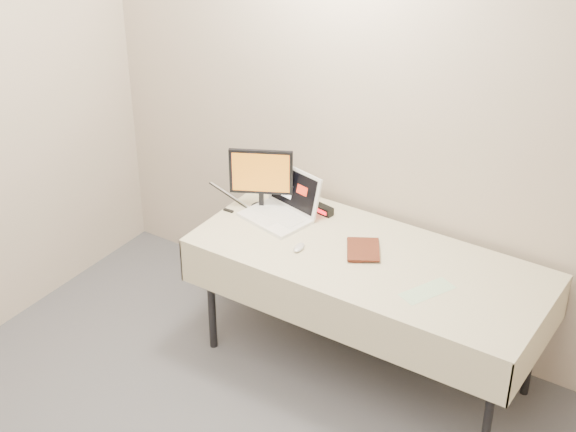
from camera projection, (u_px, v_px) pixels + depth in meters
The scene contains 9 objects.
back_wall at pixel (417, 118), 4.56m from camera, with size 4.00×0.10×2.70m, color #C1AF9C.
table at pixel (369, 267), 4.57m from camera, with size 1.86×0.81×0.74m.
laptop at pixel (283, 206), 4.87m from camera, with size 0.42×0.38×0.25m.
monitor at pixel (261, 175), 4.86m from camera, with size 0.32×0.18×0.36m.
book at pixel (348, 233), 4.53m from camera, with size 0.17×0.02×0.22m, color maroon.
alarm_clock at pixel (323, 210), 4.91m from camera, with size 0.12×0.07×0.05m.
clicker at pixel (299, 247), 4.59m from camera, with size 0.05×0.09×0.02m, color silver.
paper_form at pixel (427, 291), 4.27m from camera, with size 0.11×0.28×0.00m, color #B0D8AC.
usb_dongle at pixel (228, 211), 4.94m from camera, with size 0.06×0.02×0.01m, color black.
Camera 1 is at (1.73, -1.38, 3.21)m, focal length 55.00 mm.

